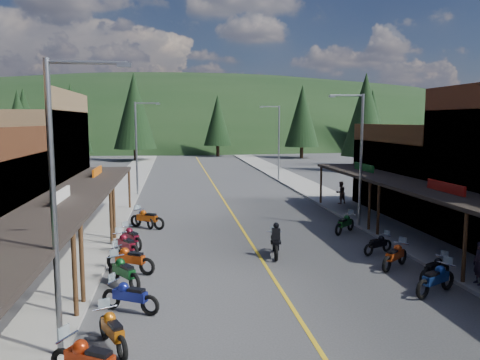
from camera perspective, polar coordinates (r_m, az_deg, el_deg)
name	(u,v)px	position (r m, az deg, el deg)	size (l,w,h in m)	color
ground	(272,276)	(20.00, 3.89, -11.55)	(220.00, 220.00, 0.00)	#38383A
centerline	(222,198)	(39.25, -2.18, -2.19)	(0.15, 90.00, 0.01)	gold
sidewalk_west	(116,199)	(39.32, -14.91, -2.31)	(3.40, 94.00, 0.15)	gray
sidewalk_east	(322,195)	(41.05, 9.99, -1.78)	(3.40, 94.00, 0.15)	gray
shop_west_3	(10,169)	(31.52, -26.20, 1.19)	(10.90, 10.20, 8.20)	brown
shop_east_3	(433,178)	(34.91, 22.48, 0.27)	(10.90, 10.20, 6.20)	#4C2D16
streetlight_0	(59,197)	(13.01, -21.20, -1.99)	(2.16, 0.18, 8.00)	gray
streetlight_1	(138,144)	(40.67, -12.33, 4.29)	(2.16, 0.18, 8.00)	gray
streetlight_2	(359,154)	(28.75, 14.28, 3.08)	(2.16, 0.18, 8.00)	gray
streetlight_3	(278,139)	(49.77, 4.60, 4.95)	(2.16, 0.18, 8.00)	gray
ridge_hill	(186,141)	(153.70, -6.65, 4.80)	(310.00, 140.00, 60.00)	black
pine_1	(60,116)	(90.75, -21.04, 7.28)	(5.88, 5.88, 12.50)	black
pine_2	(134,111)	(76.77, -12.75, 8.23)	(6.72, 6.72, 14.00)	black
pine_3	(218,120)	(84.89, -2.75, 7.27)	(5.04, 5.04, 11.00)	black
pine_4	(302,116)	(81.54, 7.59, 7.75)	(5.88, 5.88, 12.50)	black
pine_5	(363,113)	(98.18, 14.79, 7.92)	(6.72, 6.72, 14.00)	black
pine_6	(441,120)	(96.48, 23.25, 6.69)	(5.04, 5.04, 11.00)	black
pine_7	(24,116)	(98.58, -24.83, 7.05)	(5.88, 5.88, 12.50)	black
pine_8	(19,125)	(61.23, -25.39, 6.12)	(4.48, 4.48, 10.00)	black
pine_9	(372,121)	(69.41, 15.77, 6.93)	(4.93, 4.93, 10.80)	black
pine_10	(72,118)	(69.93, -19.84, 7.11)	(5.38, 5.38, 11.60)	black
pine_11	(365,115)	(61.40, 15.01, 7.70)	(5.82, 5.82, 12.40)	black
bike_west_4	(90,359)	(12.76, -17.84, -20.01)	(0.78, 2.34, 1.34)	#99250A
bike_west_5	(113,329)	(14.28, -15.28, -17.09)	(0.72, 2.15, 1.23)	#BC5D0D
bike_west_6	(130,295)	(16.63, -13.26, -13.44)	(0.72, 2.16, 1.24)	navy
bike_west_7	(124,270)	(19.05, -13.99, -10.65)	(0.76, 2.29, 1.31)	#0C4018
bike_west_8	(130,258)	(20.61, -13.24, -9.24)	(0.77, 2.31, 1.32)	#BF3F0D
bike_west_9	(126,244)	(22.98, -13.71, -7.57)	(0.75, 2.25, 1.29)	maroon
bike_west_10	(131,236)	(24.55, -13.10, -6.68)	(0.71, 2.13, 1.22)	maroon
bike_west_11	(147,218)	(28.63, -11.25, -4.52)	(0.78, 2.35, 1.34)	#AA450C
bike_west_12	(144,217)	(29.07, -11.63, -4.48)	(0.71, 2.12, 1.21)	navy
bike_east_6	(436,278)	(19.16, 22.76, -10.93)	(0.75, 2.26, 1.29)	navy
bike_east_7	(435,268)	(20.61, 22.68, -9.87)	(0.67, 2.00, 1.14)	black
bike_east_8	(395,255)	(21.78, 18.37, -8.63)	(0.72, 2.16, 1.24)	#B9390D
bike_east_9	(378,243)	(23.83, 16.48, -7.41)	(0.62, 1.86, 1.06)	black
bike_east_10	(345,223)	(27.64, 12.66, -5.09)	(0.72, 2.16, 1.23)	#0C3D14
rider_on_bike	(275,242)	(22.52, 4.30, -7.58)	(1.07, 2.32, 1.70)	black
pedestrian_east_a	(479,263)	(20.47, 27.15, -8.98)	(0.62, 0.41, 1.69)	black
pedestrian_east_b	(341,193)	(36.39, 12.16, -1.50)	(0.83, 0.48, 1.71)	brown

